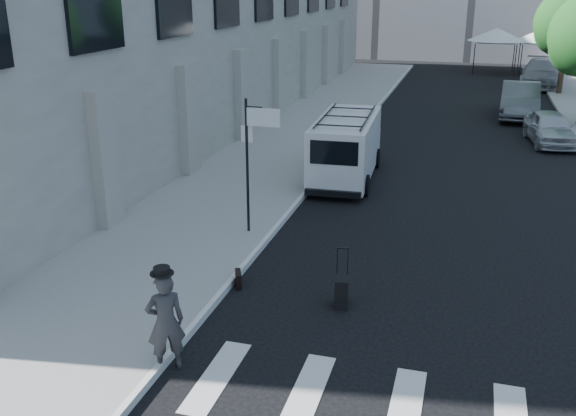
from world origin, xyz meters
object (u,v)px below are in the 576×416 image
Objects in this scene: businessman at (165,322)px; cargo_van at (347,146)px; suitcase at (341,292)px; parked_car_c at (541,73)px; parked_car_b at (520,100)px; parked_car_a at (550,128)px; briefcase at (238,279)px.

businessman is 0.32× the size of cargo_van.
parked_car_c is at bearing 69.00° from suitcase.
parked_car_b is (6.92, 24.65, -0.07)m from businessman.
suitcase is 17.06m from parked_car_a.
parked_car_c is (8.70, 35.22, -0.06)m from businessman.
briefcase is 2.39m from suitcase.
suitcase is 9.27m from cargo_van.
suitcase is (2.43, 3.07, -0.58)m from businessman.
parked_car_a is (7.11, 7.10, -0.43)m from cargo_van.
parked_car_c is (0.86, 15.98, 0.18)m from parked_car_a.
cargo_van is (-1.71, 9.08, 0.77)m from suitcase.
suitcase is at bearing -95.60° from parked_car_c.
suitcase is at bearing -116.24° from parked_car_a.
parked_car_c is at bearing -140.32° from businessman.
businessman is at bearing -138.36° from suitcase.
parked_car_b is at bearing 91.86° from parked_car_a.
parked_car_c is at bearing 79.13° from parked_car_a.
briefcase is 33.03m from parked_car_c.
parked_car_a is 16.00m from parked_car_c.
cargo_van reaches higher than parked_car_a.
parked_car_b reaches higher than parked_car_a.
parked_car_c is (1.78, 10.57, 0.01)m from parked_car_b.
businessman is 0.46× the size of parked_car_a.
parked_car_a is at bearing 61.57° from suitcase.
cargo_van is at bearing -142.80° from parked_car_a.
parked_car_a is at bearing -87.67° from parked_car_c.
businessman is 3.43m from briefcase.
cargo_van reaches higher than businessman.
parked_car_b is at bearing 68.29° from suitcase.
briefcase is at bearing -97.09° from cargo_van.
parked_car_c is at bearing 83.15° from parked_car_b.
cargo_van is at bearing 90.68° from suitcase.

